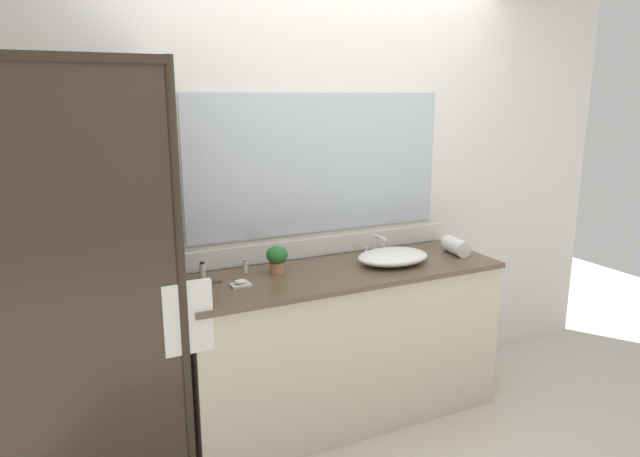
{
  "coord_description": "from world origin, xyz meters",
  "views": [
    {
      "loc": [
        -1.43,
        -2.63,
        1.84
      ],
      "look_at": [
        -0.15,
        0.0,
        1.15
      ],
      "focal_mm": 31.76,
      "sensor_mm": 36.0,
      "label": 1
    }
  ],
  "objects_px": {
    "faucet": "(376,248)",
    "soap_dish": "(241,283)",
    "potted_plant": "(277,258)",
    "amenity_bottle_shampoo": "(202,270)",
    "amenity_bottle_lotion": "(245,266)",
    "rolled_towel_near_edge": "(456,246)",
    "sink_basin": "(393,257)"
  },
  "relations": [
    {
      "from": "sink_basin",
      "to": "amenity_bottle_shampoo",
      "type": "xyz_separation_m",
      "value": [
        -1.05,
        0.21,
        0.0
      ]
    },
    {
      "from": "faucet",
      "to": "amenity_bottle_lotion",
      "type": "height_order",
      "value": "faucet"
    },
    {
      "from": "potted_plant",
      "to": "rolled_towel_near_edge",
      "type": "relative_size",
      "value": 0.79
    },
    {
      "from": "sink_basin",
      "to": "potted_plant",
      "type": "height_order",
      "value": "potted_plant"
    },
    {
      "from": "amenity_bottle_lotion",
      "to": "rolled_towel_near_edge",
      "type": "height_order",
      "value": "rolled_towel_near_edge"
    },
    {
      "from": "soap_dish",
      "to": "rolled_towel_near_edge",
      "type": "bearing_deg",
      "value": 0.02
    },
    {
      "from": "faucet",
      "to": "rolled_towel_near_edge",
      "type": "bearing_deg",
      "value": -22.47
    },
    {
      "from": "sink_basin",
      "to": "faucet",
      "type": "distance_m",
      "value": 0.19
    },
    {
      "from": "sink_basin",
      "to": "potted_plant",
      "type": "bearing_deg",
      "value": 169.35
    },
    {
      "from": "faucet",
      "to": "rolled_towel_near_edge",
      "type": "relative_size",
      "value": 0.89
    },
    {
      "from": "faucet",
      "to": "amenity_bottle_shampoo",
      "type": "height_order",
      "value": "faucet"
    },
    {
      "from": "rolled_towel_near_edge",
      "to": "sink_basin",
      "type": "bearing_deg",
      "value": -179.77
    },
    {
      "from": "potted_plant",
      "to": "rolled_towel_near_edge",
      "type": "height_order",
      "value": "potted_plant"
    },
    {
      "from": "faucet",
      "to": "soap_dish",
      "type": "xyz_separation_m",
      "value": [
        -0.91,
        -0.19,
        -0.03
      ]
    },
    {
      "from": "faucet",
      "to": "potted_plant",
      "type": "distance_m",
      "value": 0.67
    },
    {
      "from": "amenity_bottle_lotion",
      "to": "rolled_towel_near_edge",
      "type": "distance_m",
      "value": 1.29
    },
    {
      "from": "amenity_bottle_shampoo",
      "to": "sink_basin",
      "type": "bearing_deg",
      "value": -11.45
    },
    {
      "from": "amenity_bottle_lotion",
      "to": "rolled_towel_near_edge",
      "type": "relative_size",
      "value": 0.4
    },
    {
      "from": "sink_basin",
      "to": "rolled_towel_near_edge",
      "type": "relative_size",
      "value": 2.25
    },
    {
      "from": "potted_plant",
      "to": "amenity_bottle_lotion",
      "type": "height_order",
      "value": "potted_plant"
    },
    {
      "from": "soap_dish",
      "to": "rolled_towel_near_edge",
      "type": "relative_size",
      "value": 0.53
    },
    {
      "from": "amenity_bottle_shampoo",
      "to": "amenity_bottle_lotion",
      "type": "distance_m",
      "value": 0.23
    },
    {
      "from": "potted_plant",
      "to": "soap_dish",
      "type": "height_order",
      "value": "potted_plant"
    },
    {
      "from": "potted_plant",
      "to": "amenity_bottle_shampoo",
      "type": "xyz_separation_m",
      "value": [
        -0.39,
        0.09,
        -0.04
      ]
    },
    {
      "from": "sink_basin",
      "to": "soap_dish",
      "type": "xyz_separation_m",
      "value": [
        -0.91,
        0.0,
        -0.03
      ]
    },
    {
      "from": "sink_basin",
      "to": "faucet",
      "type": "xyz_separation_m",
      "value": [
        0.0,
        0.19,
        0.0
      ]
    },
    {
      "from": "sink_basin",
      "to": "amenity_bottle_lotion",
      "type": "xyz_separation_m",
      "value": [
        -0.82,
        0.2,
        -0.0
      ]
    },
    {
      "from": "potted_plant",
      "to": "soap_dish",
      "type": "relative_size",
      "value": 1.5
    },
    {
      "from": "faucet",
      "to": "potted_plant",
      "type": "height_order",
      "value": "potted_plant"
    },
    {
      "from": "sink_basin",
      "to": "potted_plant",
      "type": "relative_size",
      "value": 2.84
    },
    {
      "from": "sink_basin",
      "to": "amenity_bottle_lotion",
      "type": "bearing_deg",
      "value": 165.91
    },
    {
      "from": "potted_plant",
      "to": "amenity_bottle_shampoo",
      "type": "distance_m",
      "value": 0.4
    }
  ]
}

